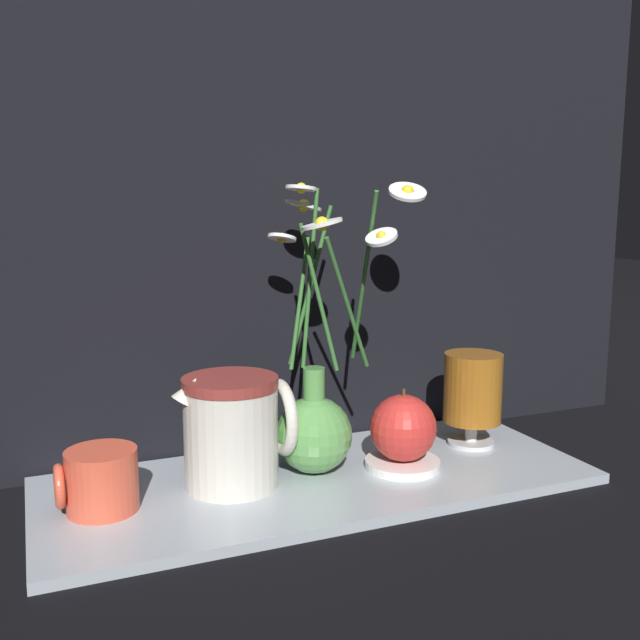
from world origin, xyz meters
The scene contains 9 objects.
ground_plane centered at (0.00, 0.00, 0.00)m, with size 6.00×6.00×0.00m, color black.
shelf centered at (0.00, 0.00, 0.01)m, with size 0.65×0.26×0.01m.
backdrop_wall centered at (0.00, 0.14, 0.55)m, with size 1.15×0.02×1.10m.
vase_with_flowers centered at (0.01, 0.02, 0.08)m, with size 0.19×0.17×0.35m.
yellow_mug centered at (-0.25, 0.00, 0.05)m, with size 0.09×0.08×0.07m.
ceramic_pitcher centered at (-0.10, 0.01, 0.08)m, with size 0.13×0.11×0.14m.
tea_glass centered at (0.23, 0.02, 0.09)m, with size 0.08×0.08×0.13m.
saucer_plate centered at (0.11, -0.01, 0.02)m, with size 0.09×0.09×0.01m.
orange_fruit centered at (0.11, -0.01, 0.06)m, with size 0.08×0.08×0.09m.
Camera 1 is at (-0.31, -0.75, 0.34)m, focal length 40.00 mm.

